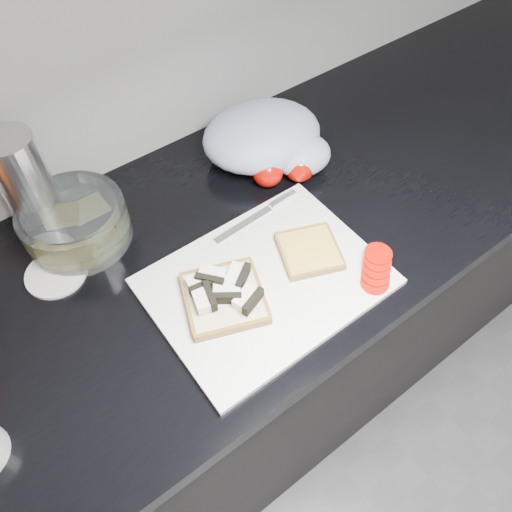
{
  "coord_description": "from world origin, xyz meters",
  "views": [
    {
      "loc": [
        -0.17,
        0.68,
        1.64
      ],
      "look_at": [
        0.14,
        1.1,
        0.95
      ],
      "focal_mm": 35.0,
      "sensor_mm": 36.0,
      "label": 1
    }
  ],
  "objects": [
    {
      "name": "whole_tomatoes",
      "position": [
        0.33,
        1.26,
        0.93
      ],
      "size": [
        0.13,
        0.09,
        0.06
      ],
      "rotation": [
        0.0,
        0.0,
        -0.1
      ],
      "color": "#AE0C04",
      "rests_on": "countertop"
    },
    {
      "name": "steel_canister",
      "position": [
        -0.12,
        1.43,
        1.01
      ],
      "size": [
        0.09,
        0.09,
        0.22
      ],
      "primitive_type": "cylinder",
      "color": "#BABABF",
      "rests_on": "countertop"
    },
    {
      "name": "base_cabinet",
      "position": [
        0.0,
        1.2,
        0.43
      ],
      "size": [
        3.5,
        0.6,
        0.86
      ],
      "primitive_type": "cube",
      "color": "black",
      "rests_on": "ground"
    },
    {
      "name": "knife",
      "position": [
        0.24,
        1.2,
        0.92
      ],
      "size": [
        0.2,
        0.02,
        0.01
      ],
      "rotation": [
        0.0,
        0.0,
        0.05
      ],
      "color": "silver",
      "rests_on": "cutting_board"
    },
    {
      "name": "countertop",
      "position": [
        0.0,
        1.2,
        0.88
      ],
      "size": [
        3.5,
        0.64,
        0.04
      ],
      "primitive_type": "cube",
      "color": "black",
      "rests_on": "base_cabinet"
    },
    {
      "name": "glass_bowl",
      "position": [
        -0.08,
        1.37,
        0.94
      ],
      "size": [
        0.19,
        0.19,
        0.08
      ],
      "rotation": [
        0.0,
        0.0,
        -0.38
      ],
      "color": "silver",
      "rests_on": "countertop"
    },
    {
      "name": "tub_lid",
      "position": [
        -0.15,
        1.31,
        0.9
      ],
      "size": [
        0.12,
        0.12,
        0.01
      ],
      "primitive_type": "cylinder",
      "rotation": [
        0.0,
        0.0,
        -0.13
      ],
      "color": "silver",
      "rests_on": "countertop"
    },
    {
      "name": "cutting_board",
      "position": [
        0.14,
        1.07,
        0.91
      ],
      "size": [
        0.4,
        0.3,
        0.01
      ],
      "primitive_type": "cube",
      "color": "white",
      "rests_on": "countertop"
    },
    {
      "name": "grocery_bag",
      "position": [
        0.35,
        1.33,
        0.95
      ],
      "size": [
        0.3,
        0.28,
        0.11
      ],
      "rotation": [
        0.0,
        0.0,
        -0.25
      ],
      "color": "#ACBCD4",
      "rests_on": "countertop"
    },
    {
      "name": "tomato_slices",
      "position": [
        0.31,
        0.97,
        0.92
      ],
      "size": [
        0.1,
        0.1,
        0.02
      ],
      "rotation": [
        0.0,
        0.0,
        0.26
      ],
      "color": "#AE0C04",
      "rests_on": "cutting_board"
    },
    {
      "name": "bread_left",
      "position": [
        0.06,
        1.08,
        0.93
      ],
      "size": [
        0.18,
        0.18,
        0.04
      ],
      "rotation": [
        0.0,
        0.0,
        -0.36
      ],
      "color": "beige",
      "rests_on": "cutting_board"
    },
    {
      "name": "bread_right",
      "position": [
        0.24,
        1.07,
        0.92
      ],
      "size": [
        0.14,
        0.14,
        0.02
      ],
      "rotation": [
        0.0,
        0.0,
        -0.38
      ],
      "color": "beige",
      "rests_on": "cutting_board"
    }
  ]
}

